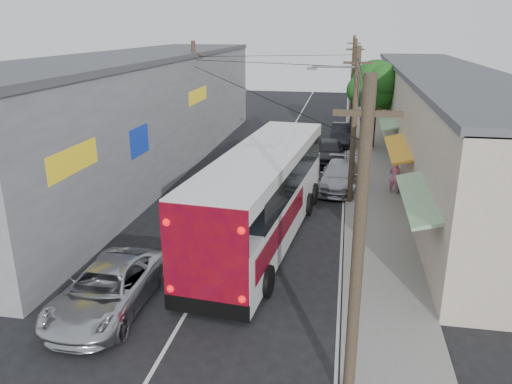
% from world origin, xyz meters
% --- Properties ---
extents(ground, '(120.00, 120.00, 0.00)m').
position_xyz_m(ground, '(0.00, 0.00, 0.00)').
color(ground, black).
rests_on(ground, ground).
extents(sidewalk, '(3.00, 80.00, 0.12)m').
position_xyz_m(sidewalk, '(6.50, 20.00, 0.06)').
color(sidewalk, slate).
rests_on(sidewalk, ground).
extents(building_right, '(7.09, 40.00, 6.25)m').
position_xyz_m(building_right, '(10.99, 22.00, 3.15)').
color(building_right, beige).
rests_on(building_right, ground).
extents(building_left, '(7.20, 36.00, 7.25)m').
position_xyz_m(building_left, '(-8.50, 18.00, 3.65)').
color(building_left, gray).
rests_on(building_left, ground).
extents(utility_poles, '(11.80, 45.28, 8.00)m').
position_xyz_m(utility_poles, '(3.13, 20.33, 4.13)').
color(utility_poles, '#473828').
rests_on(utility_poles, ground).
extents(street_tree, '(4.40, 4.00, 6.60)m').
position_xyz_m(street_tree, '(6.87, 26.02, 4.67)').
color(street_tree, '#3F2B19').
rests_on(street_tree, ground).
extents(coach_bus, '(4.18, 13.88, 3.94)m').
position_xyz_m(coach_bus, '(1.47, 7.76, 2.04)').
color(coach_bus, silver).
rests_on(coach_bus, ground).
extents(jeepney, '(2.56, 5.50, 1.52)m').
position_xyz_m(jeepney, '(-2.53, 1.00, 0.76)').
color(jeepney, silver).
rests_on(jeepney, ground).
extents(parked_suv, '(2.47, 5.31, 1.50)m').
position_xyz_m(parked_suv, '(4.60, 15.45, 0.75)').
color(parked_suv, '#A8A7B0').
rests_on(parked_suv, ground).
extents(parked_car_mid, '(2.04, 4.76, 1.60)m').
position_xyz_m(parked_car_mid, '(3.80, 21.13, 0.80)').
color(parked_car_mid, '#28282D').
rests_on(parked_car_mid, ground).
extents(parked_car_far, '(1.93, 4.98, 1.62)m').
position_xyz_m(parked_car_far, '(4.60, 27.00, 0.81)').
color(parked_car_far, black).
rests_on(parked_car_far, ground).
extents(pedestrian_near, '(0.75, 0.58, 1.83)m').
position_xyz_m(pedestrian_near, '(7.60, 14.89, 1.03)').
color(pedestrian_near, pink).
rests_on(pedestrian_near, sidewalk).
extents(pedestrian_far, '(1.01, 0.89, 1.74)m').
position_xyz_m(pedestrian_far, '(7.60, 15.36, 0.99)').
color(pedestrian_far, '#94B7D7').
rests_on(pedestrian_far, sidewalk).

